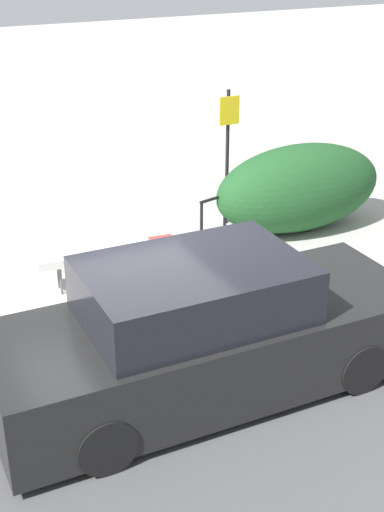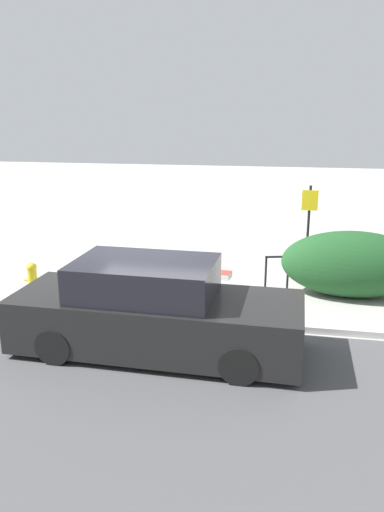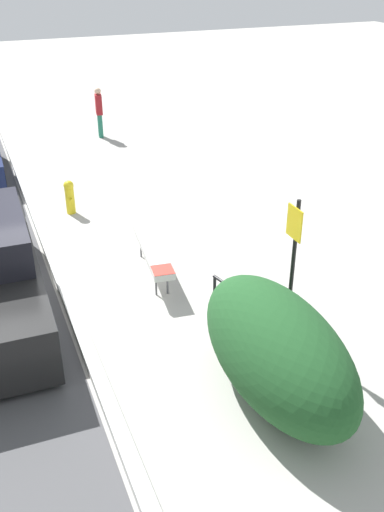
# 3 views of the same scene
# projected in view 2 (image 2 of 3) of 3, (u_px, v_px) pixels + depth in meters

# --- Properties ---
(ground_plane) EXTENTS (60.00, 60.00, 0.00)m
(ground_plane) POSITION_uv_depth(u_px,v_px,m) (151.00, 320.00, 9.70)
(ground_plane) COLOR #ADAAA3
(curb) EXTENTS (60.00, 0.20, 0.13)m
(curb) POSITION_uv_depth(u_px,v_px,m) (151.00, 316.00, 9.68)
(curb) COLOR #B7B7B2
(curb) RESTS_ON ground_plane
(bench) EXTENTS (2.04, 0.60, 0.56)m
(bench) POSITION_uv_depth(u_px,v_px,m) (187.00, 272.00, 11.03)
(bench) COLOR #515156
(bench) RESTS_ON ground_plane
(bike_rack) EXTENTS (0.55, 0.18, 0.83)m
(bike_rack) POSITION_uv_depth(u_px,v_px,m) (277.00, 270.00, 11.14)
(bike_rack) COLOR black
(bike_rack) RESTS_ON ground_plane
(sign_post) EXTENTS (0.36, 0.08, 2.30)m
(sign_post) POSITION_uv_depth(u_px,v_px,m) (308.00, 225.00, 11.46)
(sign_post) COLOR black
(sign_post) RESTS_ON ground_plane
(fire_hydrant) EXTENTS (0.36, 0.22, 0.77)m
(fire_hydrant) POSITION_uv_depth(u_px,v_px,m) (33.00, 278.00, 10.85)
(fire_hydrant) COLOR gold
(fire_hydrant) RESTS_ON ground_plane
(shrub_hedge) EXTENTS (3.05, 1.43, 1.45)m
(shrub_hedge) POSITION_uv_depth(u_px,v_px,m) (353.00, 264.00, 10.77)
(shrub_hedge) COLOR #1E4C23
(shrub_hedge) RESTS_ON ground_plane
(parked_car_near) EXTENTS (4.79, 1.82, 1.57)m
(parked_car_near) POSITION_uv_depth(u_px,v_px,m) (154.00, 312.00, 8.25)
(parked_car_near) COLOR black
(parked_car_near) RESTS_ON ground_plane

